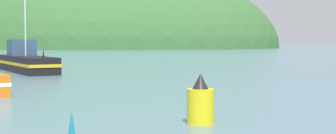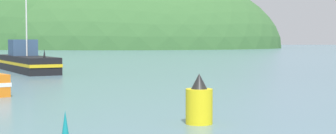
# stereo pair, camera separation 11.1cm
# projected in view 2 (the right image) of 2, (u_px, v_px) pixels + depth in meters

# --- Properties ---
(hill_mid_right) EXTENTS (111.21, 88.97, 71.08)m
(hill_mid_right) POSITION_uv_depth(u_px,v_px,m) (28.00, 48.00, 184.11)
(hill_mid_right) COLOR #386633
(hill_mid_right) RESTS_ON ground
(hill_far_center) EXTENTS (115.04, 92.03, 56.81)m
(hill_far_center) POSITION_uv_depth(u_px,v_px,m) (122.00, 48.00, 182.17)
(hill_far_center) COLOR #386633
(hill_far_center) RESTS_ON ground
(fishing_boat_black) EXTENTS (7.25, 12.00, 7.12)m
(fishing_boat_black) POSITION_uv_depth(u_px,v_px,m) (27.00, 62.00, 43.59)
(fishing_boat_black) COLOR black
(fishing_boat_black) RESTS_ON ground
(channel_buoy) EXTENTS (0.88, 0.88, 1.64)m
(channel_buoy) POSITION_uv_depth(u_px,v_px,m) (199.00, 103.00, 16.29)
(channel_buoy) COLOR yellow
(channel_buoy) RESTS_ON ground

